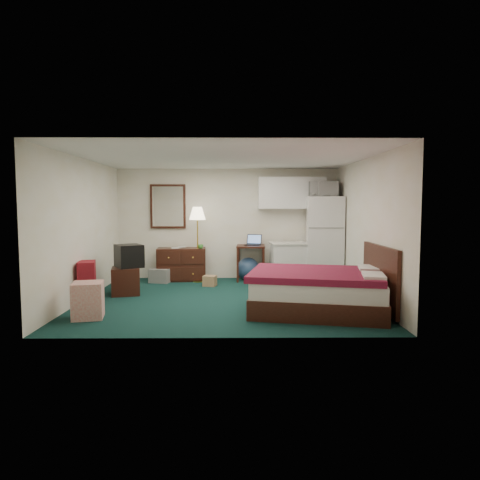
{
  "coord_description": "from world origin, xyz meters",
  "views": [
    {
      "loc": [
        0.19,
        -7.55,
        1.68
      ],
      "look_at": [
        0.27,
        0.19,
        1.05
      ],
      "focal_mm": 32.0,
      "sensor_mm": 36.0,
      "label": 1
    }
  ],
  "objects_px": {
    "desk": "(251,263)",
    "floor_lamp": "(198,245)",
    "fridge": "(324,239)",
    "bed": "(318,292)",
    "suitcase": "(87,282)",
    "kitchen_counter": "(289,263)",
    "tv_stand": "(126,281)",
    "dresser": "(182,264)"
  },
  "relations": [
    {
      "from": "dresser",
      "to": "fridge",
      "type": "bearing_deg",
      "value": -7.53
    },
    {
      "from": "kitchen_counter",
      "to": "bed",
      "type": "distance_m",
      "value": 2.63
    },
    {
      "from": "floor_lamp",
      "to": "desk",
      "type": "bearing_deg",
      "value": 8.17
    },
    {
      "from": "fridge",
      "to": "floor_lamp",
      "type": "bearing_deg",
      "value": -174.29
    },
    {
      "from": "fridge",
      "to": "bed",
      "type": "xyz_separation_m",
      "value": [
        -0.65,
        -2.66,
        -0.61
      ]
    },
    {
      "from": "desk",
      "to": "bed",
      "type": "distance_m",
      "value": 3.01
    },
    {
      "from": "desk",
      "to": "tv_stand",
      "type": "bearing_deg",
      "value": -145.99
    },
    {
      "from": "fridge",
      "to": "suitcase",
      "type": "distance_m",
      "value": 4.96
    },
    {
      "from": "kitchen_counter",
      "to": "suitcase",
      "type": "relative_size",
      "value": 1.15
    },
    {
      "from": "desk",
      "to": "dresser",
      "type": "bearing_deg",
      "value": -177.34
    },
    {
      "from": "desk",
      "to": "suitcase",
      "type": "distance_m",
      "value": 3.64
    },
    {
      "from": "kitchen_counter",
      "to": "fridge",
      "type": "xyz_separation_m",
      "value": [
        0.78,
        0.03,
        0.51
      ]
    },
    {
      "from": "floor_lamp",
      "to": "tv_stand",
      "type": "height_order",
      "value": "floor_lamp"
    },
    {
      "from": "kitchen_counter",
      "to": "fridge",
      "type": "height_order",
      "value": "fridge"
    },
    {
      "from": "kitchen_counter",
      "to": "tv_stand",
      "type": "relative_size",
      "value": 1.51
    },
    {
      "from": "bed",
      "to": "tv_stand",
      "type": "xyz_separation_m",
      "value": [
        -3.37,
        1.38,
        -0.07
      ]
    },
    {
      "from": "floor_lamp",
      "to": "kitchen_counter",
      "type": "distance_m",
      "value": 2.04
    },
    {
      "from": "desk",
      "to": "floor_lamp",
      "type": "bearing_deg",
      "value": -169.12
    },
    {
      "from": "floor_lamp",
      "to": "bed",
      "type": "height_order",
      "value": "floor_lamp"
    },
    {
      "from": "suitcase",
      "to": "bed",
      "type": "bearing_deg",
      "value": -24.48
    },
    {
      "from": "desk",
      "to": "kitchen_counter",
      "type": "distance_m",
      "value": 0.86
    },
    {
      "from": "floor_lamp",
      "to": "suitcase",
      "type": "distance_m",
      "value": 2.72
    },
    {
      "from": "fridge",
      "to": "tv_stand",
      "type": "height_order",
      "value": "fridge"
    },
    {
      "from": "fridge",
      "to": "suitcase",
      "type": "bearing_deg",
      "value": -149.34
    },
    {
      "from": "dresser",
      "to": "bed",
      "type": "bearing_deg",
      "value": -52.76
    },
    {
      "from": "desk",
      "to": "fridge",
      "type": "bearing_deg",
      "value": -4.23
    },
    {
      "from": "fridge",
      "to": "suitcase",
      "type": "xyz_separation_m",
      "value": [
        -4.48,
        -2.03,
        -0.57
      ]
    },
    {
      "from": "bed",
      "to": "suitcase",
      "type": "bearing_deg",
      "value": -177.37
    },
    {
      "from": "bed",
      "to": "fridge",
      "type": "bearing_deg",
      "value": 88.14
    },
    {
      "from": "floor_lamp",
      "to": "bed",
      "type": "relative_size",
      "value": 0.82
    },
    {
      "from": "floor_lamp",
      "to": "bed",
      "type": "xyz_separation_m",
      "value": [
        2.12,
        -2.69,
        -0.5
      ]
    },
    {
      "from": "fridge",
      "to": "bed",
      "type": "distance_m",
      "value": 2.8
    },
    {
      "from": "bed",
      "to": "floor_lamp",
      "type": "bearing_deg",
      "value": 140.2
    },
    {
      "from": "floor_lamp",
      "to": "kitchen_counter",
      "type": "xyz_separation_m",
      "value": [
        1.99,
        -0.06,
        -0.4
      ]
    },
    {
      "from": "tv_stand",
      "to": "kitchen_counter",
      "type": "bearing_deg",
      "value": 7.48
    },
    {
      "from": "dresser",
      "to": "floor_lamp",
      "type": "relative_size",
      "value": 0.65
    },
    {
      "from": "bed",
      "to": "kitchen_counter",
      "type": "bearing_deg",
      "value": 104.67
    },
    {
      "from": "dresser",
      "to": "suitcase",
      "type": "distance_m",
      "value": 2.6
    },
    {
      "from": "dresser",
      "to": "tv_stand",
      "type": "distance_m",
      "value": 1.71
    },
    {
      "from": "fridge",
      "to": "dresser",
      "type": "bearing_deg",
      "value": -177.3
    },
    {
      "from": "kitchen_counter",
      "to": "tv_stand",
      "type": "bearing_deg",
      "value": -163.1
    },
    {
      "from": "bed",
      "to": "tv_stand",
      "type": "distance_m",
      "value": 3.64
    }
  ]
}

